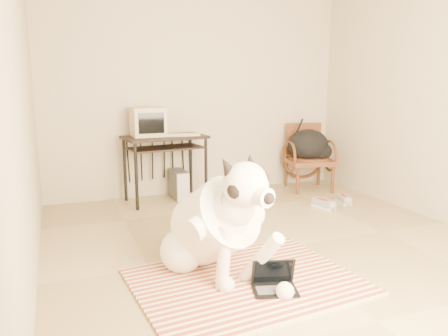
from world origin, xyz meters
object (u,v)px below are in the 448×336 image
laptop (274,282)px  computer_desk (165,145)px  dog (215,225)px  rattan_chair (308,157)px  backpack (310,146)px  pc_tower (179,185)px  crt_monitor (148,122)px

laptop → computer_desk: bearing=92.6°
dog → rattan_chair: 3.05m
computer_desk → backpack: (1.98, -0.15, -0.10)m
pc_tower → crt_monitor: bearing=175.8°
laptop → rattan_chair: 3.20m
laptop → crt_monitor: bearing=96.5°
crt_monitor → pc_tower: (0.36, -0.03, -0.81)m
dog → pc_tower: 2.32m
dog → rattan_chair: bearing=44.9°
laptop → backpack: size_ratio=0.58×
laptop → pc_tower: (0.05, 2.70, 0.11)m
dog → backpack: (2.15, 2.09, 0.21)m
crt_monitor → backpack: 2.21m
dog → computer_desk: dog is taller
pc_tower → backpack: backpack is taller
computer_desk → crt_monitor: bearing=160.6°
rattan_chair → backpack: size_ratio=1.47×
dog → backpack: bearing=44.3°
laptop → crt_monitor: crt_monitor is taller
rattan_chair → backpack: bearing=-101.5°
computer_desk → backpack: bearing=-4.4°
laptop → backpack: bearing=53.5°
rattan_chair → pc_tower: bearing=175.9°
laptop → pc_tower: size_ratio=0.89×
pc_tower → backpack: bearing=-6.1°
dog → computer_desk: bearing=85.7°
dog → laptop: size_ratio=3.65×
dog → computer_desk: size_ratio=1.25×
laptop → crt_monitor: 2.90m
rattan_chair → crt_monitor: bearing=175.9°
laptop → backpack: backpack is taller
computer_desk → backpack: size_ratio=1.71×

